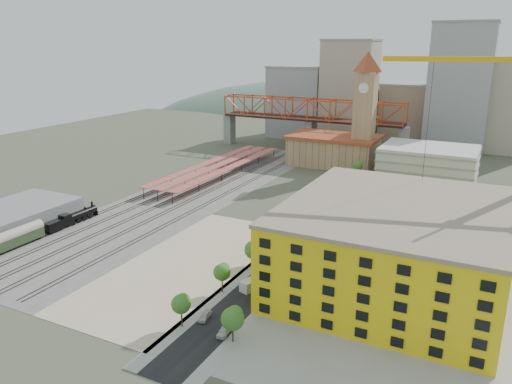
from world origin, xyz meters
The scene contains 32 objects.
ground centered at (0.00, 0.00, 0.00)m, with size 400.00×400.00×0.00m, color #474C38.
ballast_strip centered at (-36.00, 17.50, 0.03)m, with size 36.00×165.00×0.06m, color #605E59.
dirt_lot centered at (-4.00, -31.50, 0.03)m, with size 28.00×67.00×0.06m, color tan.
street_asphalt centered at (16.00, 15.00, 0.03)m, with size 12.00×170.00×0.06m, color black.
sidewalk_west centered at (10.50, 15.00, 0.02)m, with size 3.00×170.00×0.04m, color gray.
sidewalk_east centered at (21.50, 15.00, 0.02)m, with size 3.00×170.00×0.04m, color gray.
construction_pad centered at (45.00, -20.00, 0.03)m, with size 50.00×90.00×0.06m, color gray.
rail_tracks centered at (-37.80, 17.50, 0.15)m, with size 26.56×160.00×0.18m.
platform_canopies centered at (-41.00, 45.00, 3.99)m, with size 16.00×80.00×4.12m.
station_hall centered at (-5.00, 82.00, 6.67)m, with size 38.00×24.00×13.10m.
clock_tower centered at (8.00, 79.99, 28.70)m, with size 12.00×12.00×52.00m.
parking_garage centered at (36.00, 70.00, 7.00)m, with size 34.00×26.00×14.00m, color silver.
truss_bridge centered at (-25.00, 105.00, 18.86)m, with size 94.00×9.60×25.60m.
construction_building centered at (42.00, -20.00, 9.41)m, with size 44.60×50.60×18.80m.
warehouse centered at (-66.00, -30.00, 2.50)m, with size 22.00×32.00×5.00m, color gray.
street_trees centered at (16.00, 5.00, 0.00)m, with size 15.40×124.40×8.00m.
skyline centered at (7.47, 142.31, 22.81)m, with size 133.00×46.00×60.00m.
distant_hills centered at (45.28, 260.00, -79.54)m, with size 647.00×264.00×227.00m.
locomotive centered at (-50.00, -23.34, 1.88)m, with size 2.61×20.11×5.03m.
coach centered at (-50.00, -43.31, 2.80)m, with size 2.89×16.76×5.26m.
site_trailer_a centered at (16.00, -34.26, 1.22)m, with size 2.34×8.90×2.44m, color silver.
site_trailer_b centered at (16.00, -23.87, 1.20)m, with size 2.31×8.79×2.41m, color silver.
site_trailer_c centered at (16.00, -9.90, 1.23)m, with size 2.37×8.99×2.46m, color silver.
site_trailer_d centered at (16.00, -6.29, 1.36)m, with size 2.62×9.96×2.73m, color silver.
car_0 centered at (13.00, -50.93, 0.69)m, with size 1.63×4.04×1.38m, color beige.
car_1 centered at (13.00, -14.37, 0.67)m, with size 1.42×4.08×1.35m, color gray.
car_2 centered at (13.00, 1.56, 0.66)m, with size 2.18×4.73×1.31m, color black.
car_3 centered at (13.00, 4.18, 0.81)m, with size 2.26×5.55×1.61m, color navy.
car_4 centered at (19.00, -53.76, 0.76)m, with size 1.81×4.49×1.53m, color silver.
car_5 centered at (19.00, -28.40, 0.73)m, with size 1.54×4.42×1.46m, color gray.
car_6 centered at (19.00, 11.73, 0.71)m, with size 2.37×5.14×1.43m, color black.
car_7 centered at (19.00, 42.70, 0.74)m, with size 2.06×5.07×1.47m, color navy.
Camera 1 is at (60.16, -122.64, 51.53)m, focal length 35.00 mm.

